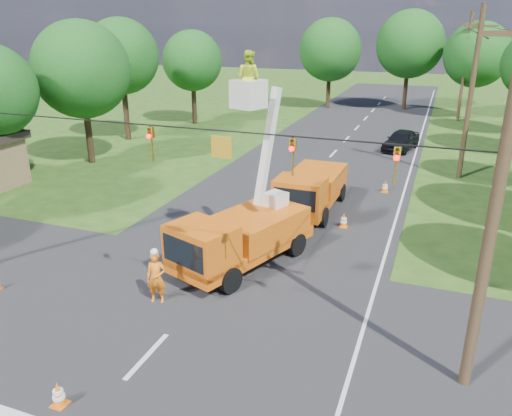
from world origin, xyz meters
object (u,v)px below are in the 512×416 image
at_px(ground_worker, 156,278).
at_px(traffic_cone_3, 344,220).
at_px(distant_car, 401,140).
at_px(tree_left_d, 81,70).
at_px(pole_right_far, 465,66).
at_px(pole_right_near, 496,203).
at_px(tree_far_a, 330,50).
at_px(tree_far_c, 477,55).
at_px(traffic_cone_2, 255,240).
at_px(traffic_cone_0, 58,394).
at_px(tree_far_b, 410,44).
at_px(bucket_truck, 241,225).
at_px(tree_left_e, 121,57).
at_px(second_truck, 311,189).
at_px(pole_right_mid, 471,93).
at_px(tree_left_f, 192,61).
at_px(traffic_cone_7, 385,186).

distance_m(ground_worker, traffic_cone_3, 9.99).
height_order(distant_car, tree_left_d, tree_left_d).
bearing_deg(pole_right_far, distant_car, -106.14).
relative_size(traffic_cone_3, pole_right_near, 0.07).
distance_m(tree_far_a, tree_far_c, 14.53).
distance_m(traffic_cone_2, tree_far_c, 37.55).
height_order(traffic_cone_0, tree_far_b, tree_far_b).
bearing_deg(tree_far_b, tree_far_a, -165.96).
bearing_deg(bucket_truck, tree_left_e, 153.99).
relative_size(traffic_cone_3, pole_right_far, 0.07).
height_order(traffic_cone_2, tree_far_c, tree_far_c).
xyz_separation_m(second_truck, traffic_cone_2, (-1.11, -4.95, -0.84)).
xyz_separation_m(distant_car, traffic_cone_3, (-1.05, -16.42, -0.39)).
height_order(tree_left_e, tree_far_a, tree_far_a).
bearing_deg(pole_right_mid, pole_right_far, 90.00).
relative_size(tree_far_a, tree_far_b, 0.92).
bearing_deg(second_truck, traffic_cone_2, -101.88).
bearing_deg(tree_left_d, tree_far_c, 47.78).
height_order(distant_car, tree_far_b, tree_far_b).
height_order(second_truck, pole_right_mid, pole_right_mid).
bearing_deg(traffic_cone_2, tree_left_f, 122.22).
relative_size(traffic_cone_0, tree_far_a, 0.07).
bearing_deg(pole_right_mid, tree_far_b, 102.41).
xyz_separation_m(second_truck, tree_left_d, (-16.41, 4.00, 4.92)).
xyz_separation_m(second_truck, tree_left_e, (-18.21, 11.00, 5.29)).
height_order(traffic_cone_3, tree_left_e, tree_left_e).
bearing_deg(second_truck, distant_car, 79.28).
bearing_deg(pole_right_far, pole_right_mid, -90.00).
relative_size(second_truck, pole_right_mid, 0.62).
distance_m(distant_car, traffic_cone_2, 20.35).
relative_size(traffic_cone_0, pole_right_far, 0.07).
distance_m(traffic_cone_3, tree_left_f, 27.88).
xyz_separation_m(traffic_cone_2, tree_far_a, (-5.30, 36.95, 5.83)).
height_order(pole_right_near, tree_far_a, pole_right_near).
bearing_deg(ground_worker, pole_right_mid, 48.49).
bearing_deg(second_truck, bucket_truck, -98.03).
distance_m(bucket_truck, tree_far_a, 39.33).
xyz_separation_m(traffic_cone_0, pole_right_far, (9.49, 44.44, 4.75)).
xyz_separation_m(tree_left_f, tree_far_b, (17.80, 15.00, 1.12)).
bearing_deg(pole_right_near, traffic_cone_3, 118.14).
distance_m(pole_right_near, tree_far_a, 45.08).
relative_size(pole_right_near, pole_right_far, 1.00).
bearing_deg(pole_right_mid, tree_far_a, 120.41).
height_order(bucket_truck, pole_right_near, pole_right_near).
relative_size(tree_left_d, tree_far_a, 0.97).
xyz_separation_m(tree_far_a, tree_far_b, (8.00, 2.00, 0.62)).
height_order(distant_car, traffic_cone_2, distant_car).
distance_m(bucket_truck, tree_left_d, 19.24).
xyz_separation_m(second_truck, tree_far_a, (-6.41, 32.00, 4.99)).
bearing_deg(tree_left_d, traffic_cone_7, 1.23).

